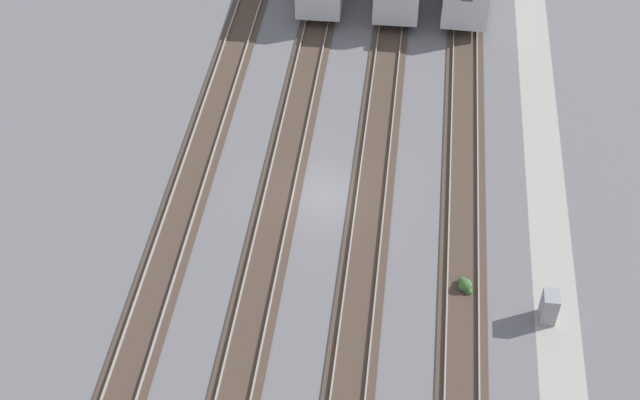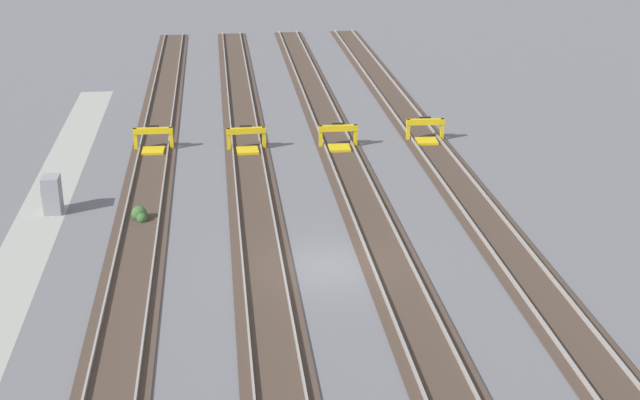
{
  "view_description": "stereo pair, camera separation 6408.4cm",
  "coord_description": "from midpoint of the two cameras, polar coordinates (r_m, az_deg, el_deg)",
  "views": [
    {
      "loc": [
        -32.47,
        -3.69,
        31.76
      ],
      "look_at": [
        -2.19,
        0.0,
        1.8
      ],
      "focal_mm": 50.0,
      "sensor_mm": 36.0,
      "label": 1
    },
    {
      "loc": [
        29.17,
        -3.72,
        14.22
      ],
      "look_at": [
        -2.19,
        0.0,
        1.8
      ],
      "focal_mm": 50.0,
      "sensor_mm": 36.0,
      "label": 2
    }
  ],
  "objects": [
    {
      "name": "ground_plane",
      "position": [
        23.34,
        -11.18,
        -39.78
      ],
      "size": [
        400.0,
        400.0,
        0.0
      ],
      "primitive_type": "plane",
      "color": "slate"
    },
    {
      "name": "electrical_cabinet",
      "position": [
        23.82,
        29.35,
        -56.71
      ],
      "size": [
        0.9,
        0.73,
        1.6
      ],
      "color": "gray",
      "rests_on": "ground"
    },
    {
      "name": "rail_track_far_inner",
      "position": [
        25.39,
        -29.94,
        -34.3
      ],
      "size": [
        90.0,
        2.24,
        0.21
      ],
      "color": "#47382D",
      "rests_on": "ground"
    },
    {
      "name": "weed_clump",
      "position": [
        23.3,
        12.73,
        -55.06
      ],
      "size": [
        0.92,
        0.7,
        0.64
      ],
      "color": "#38602D",
      "rests_on": "ground"
    },
    {
      "name": "rail_track_middle",
      "position": [
        23.79,
        -18.1,
        -38.19
      ],
      "size": [
        90.0,
        2.24,
        0.21
      ],
      "color": "#47382D",
      "rests_on": "ground"
    },
    {
      "name": "rail_track_near_inner",
      "position": [
        23.04,
        -3.79,
        -40.96
      ],
      "size": [
        90.0,
        2.24,
        0.21
      ],
      "color": "#47382D",
      "rests_on": "ground"
    },
    {
      "name": "service_walkway",
      "position": [
        24.25,
        24.86,
        -40.94
      ],
      "size": [
        54.0,
        2.0,
        0.01
      ],
      "primitive_type": "cube",
      "color": "#9E9E93",
      "rests_on": "ground"
    },
    {
      "name": "rail_track_nearest",
      "position": [
        23.24,
        11.69,
        -41.83
      ],
      "size": [
        90.0,
        2.24,
        0.21
      ],
      "color": "#47382D",
      "rests_on": "ground"
    }
  ]
}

